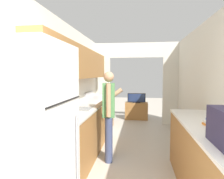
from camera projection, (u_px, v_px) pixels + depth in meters
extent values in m
cube|color=silver|center=(52.00, 93.00, 3.20)|extent=(0.06, 7.50, 2.50)
cube|color=#9E6B38|center=(80.00, 63.00, 4.07)|extent=(0.32, 3.81, 0.62)
cube|color=silver|center=(223.00, 95.00, 2.85)|extent=(0.06, 7.50, 2.50)
cube|color=silver|center=(100.00, 90.00, 6.33)|extent=(0.65, 0.06, 2.05)
cube|color=silver|center=(174.00, 91.00, 6.03)|extent=(0.65, 0.06, 2.05)
cube|color=silver|center=(136.00, 50.00, 6.08)|extent=(2.92, 0.06, 0.45)
cube|color=#9E6B38|center=(80.00, 135.00, 3.64)|extent=(0.60, 2.75, 0.89)
cube|color=silver|center=(80.00, 110.00, 3.59)|extent=(0.62, 2.77, 0.03)
cube|color=#9E6B38|center=(103.00, 111.00, 5.88)|extent=(0.60, 0.34, 0.89)
cube|color=silver|center=(103.00, 96.00, 5.85)|extent=(0.62, 0.35, 0.03)
cube|color=#9EA3A8|center=(80.00, 109.00, 3.59)|extent=(0.42, 0.44, 0.00)
cube|color=#9E6B38|center=(211.00, 166.00, 2.40)|extent=(0.60, 2.29, 0.89)
cube|color=silver|center=(212.00, 128.00, 2.36)|extent=(0.62, 2.31, 0.03)
cube|color=white|center=(28.00, 144.00, 1.82)|extent=(0.72, 0.80, 1.82)
cube|color=black|center=(66.00, 101.00, 1.74)|extent=(0.01, 0.77, 0.01)
cylinder|color=#99999E|center=(77.00, 151.00, 2.03)|extent=(0.02, 0.02, 0.73)
cube|color=#B7B7BC|center=(99.00, 114.00, 5.35)|extent=(0.62, 0.72, 0.93)
cube|color=black|center=(111.00, 115.00, 5.31)|extent=(0.01, 0.49, 0.28)
cylinder|color=#B7B7BC|center=(112.00, 106.00, 5.29)|extent=(0.02, 0.58, 0.02)
cube|color=#B7B7BC|center=(89.00, 95.00, 5.35)|extent=(0.04, 0.72, 0.14)
cylinder|color=#232328|center=(103.00, 98.00, 5.14)|extent=(0.16, 0.16, 0.01)
cylinder|color=#232328|center=(105.00, 97.00, 5.45)|extent=(0.16, 0.16, 0.01)
cylinder|color=#232328|center=(93.00, 98.00, 5.17)|extent=(0.16, 0.16, 0.01)
cylinder|color=#232328|center=(96.00, 97.00, 5.49)|extent=(0.16, 0.16, 0.01)
cylinder|color=#384266|center=(109.00, 140.00, 3.48)|extent=(0.14, 0.14, 0.79)
cylinder|color=#384266|center=(109.00, 137.00, 3.65)|extent=(0.14, 0.14, 0.79)
cube|color=#4C844C|center=(109.00, 100.00, 3.51)|extent=(0.23, 0.23, 0.59)
cylinder|color=tan|center=(108.00, 100.00, 3.36)|extent=(0.09, 0.09, 0.57)
cylinder|color=tan|center=(109.00, 98.00, 3.65)|extent=(0.51, 0.13, 0.39)
sphere|color=tan|center=(109.00, 77.00, 3.48)|extent=(0.18, 0.18, 0.18)
cube|color=#C67028|center=(214.00, 125.00, 2.38)|extent=(0.23, 0.25, 0.02)
cube|color=white|center=(217.00, 123.00, 2.37)|extent=(0.26, 0.28, 0.03)
cube|color=#2D4C99|center=(217.00, 121.00, 2.36)|extent=(0.20, 0.25, 0.02)
cube|color=#9E6B38|center=(136.00, 111.00, 6.86)|extent=(0.76, 0.42, 0.57)
cube|color=black|center=(136.00, 102.00, 6.80)|extent=(0.27, 0.16, 0.02)
cube|color=black|center=(136.00, 98.00, 6.78)|extent=(0.60, 0.04, 0.30)
cube|color=navy|center=(136.00, 98.00, 6.76)|extent=(0.56, 0.01, 0.27)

